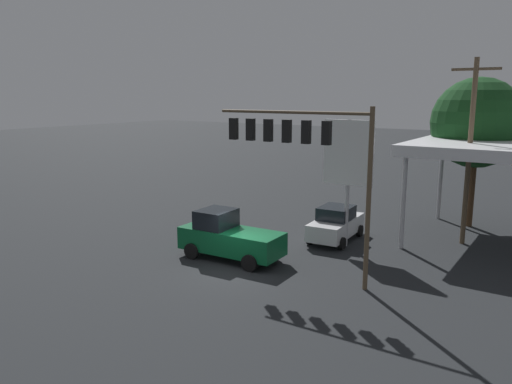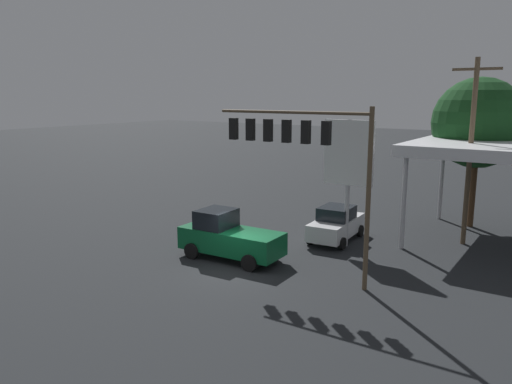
{
  "view_description": "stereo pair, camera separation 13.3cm",
  "coord_description": "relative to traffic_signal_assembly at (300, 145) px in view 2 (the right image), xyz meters",
  "views": [
    {
      "loc": [
        -13.09,
        17.71,
        8.0
      ],
      "look_at": [
        0.0,
        -2.0,
        3.37
      ],
      "focal_mm": 35.0,
      "sensor_mm": 36.0,
      "label": 1
    },
    {
      "loc": [
        -13.2,
        17.63,
        8.0
      ],
      "look_at": [
        0.0,
        -2.0,
        3.37
      ],
      "focal_mm": 35.0,
      "sensor_mm": 36.0,
      "label": 2
    }
  ],
  "objects": [
    {
      "name": "ground_plane",
      "position": [
        2.78,
        1.25,
        -5.88
      ],
      "size": [
        200.0,
        200.0,
        0.0
      ],
      "primitive_type": "plane",
      "color": "black"
    },
    {
      "name": "traffic_signal_assembly",
      "position": [
        0.0,
        0.0,
        0.0
      ],
      "size": [
        7.44,
        0.43,
        7.55
      ],
      "color": "brown",
      "rests_on": "ground"
    },
    {
      "name": "sedan_far",
      "position": [
        0.84,
        -5.86,
        -4.93
      ],
      "size": [
        2.27,
        4.5,
        1.93
      ],
      "rotation": [
        0.0,
        0.0,
        1.63
      ],
      "color": "silver",
      "rests_on": "ground"
    },
    {
      "name": "street_tree",
      "position": [
        -4.75,
        -13.24,
        0.46
      ],
      "size": [
        5.38,
        5.38,
        9.04
      ],
      "color": "#4C331E",
      "rests_on": "ground"
    },
    {
      "name": "price_sign",
      "position": [
        -0.02,
        -5.23,
        -1.09
      ],
      "size": [
        2.69,
        0.27,
        6.73
      ],
      "color": "#B7B7BC",
      "rests_on": "ground"
    },
    {
      "name": "pickup_parked",
      "position": [
        3.91,
        -0.02,
        -4.77
      ],
      "size": [
        5.27,
        2.41,
        2.4
      ],
      "rotation": [
        0.0,
        0.0,
        0.04
      ],
      "color": "#0C592D",
      "rests_on": "ground"
    },
    {
      "name": "utility_pole",
      "position": [
        -5.19,
        -9.16,
        -0.65
      ],
      "size": [
        2.4,
        0.26,
        9.89
      ],
      "color": "brown",
      "rests_on": "ground"
    }
  ]
}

